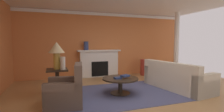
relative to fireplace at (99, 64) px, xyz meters
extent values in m
plane|color=tan|center=(0.22, -2.71, -0.54)|extent=(8.88, 8.88, 0.00)
cube|color=#CC723D|center=(0.22, 0.21, 0.81)|extent=(7.43, 0.12, 2.70)
cube|color=white|center=(0.22, 0.13, 2.08)|extent=(7.43, 0.08, 0.12)
cube|color=#4C517A|center=(-0.06, -2.51, -0.53)|extent=(3.67, 2.31, 0.01)
cube|color=white|center=(0.00, 0.01, 0.00)|extent=(1.60, 0.25, 1.07)
cube|color=black|center=(0.00, -0.01, -0.19)|extent=(0.70, 0.26, 0.60)
cube|color=white|center=(0.00, -0.02, 0.56)|extent=(1.80, 0.35, 0.06)
cube|color=beige|center=(1.80, -2.60, -0.31)|extent=(1.17, 2.20, 0.45)
cube|color=beige|center=(1.45, -2.65, 0.11)|extent=(0.48, 2.11, 0.40)
cube|color=beige|center=(1.93, -3.55, -0.23)|extent=(0.92, 0.32, 0.62)
cube|color=beige|center=(1.67, -1.66, -0.23)|extent=(0.92, 0.32, 0.62)
cube|color=brown|center=(-1.58, -2.91, -0.32)|extent=(0.91, 0.91, 0.44)
cube|color=brown|center=(-1.27, -2.96, 0.16)|extent=(0.28, 0.82, 0.51)
cube|color=brown|center=(-1.53, -2.58, -0.24)|extent=(0.81, 0.26, 0.60)
cube|color=brown|center=(-1.63, -3.24, -0.24)|extent=(0.81, 0.26, 0.60)
cylinder|color=#2D2319|center=(-0.06, -2.51, -0.11)|extent=(1.00, 1.00, 0.04)
cylinder|color=#2D2319|center=(-0.06, -2.51, -0.33)|extent=(0.12, 0.12, 0.41)
cylinder|color=#2D2319|center=(-0.06, -2.51, -0.52)|extent=(0.56, 0.56, 0.03)
cube|color=#2D2319|center=(-1.72, -1.95, 0.14)|extent=(0.56, 0.56, 0.04)
cube|color=#2D2319|center=(-1.72, -1.95, -0.21)|extent=(0.10, 0.10, 0.66)
cube|color=#2D2319|center=(-1.72, -1.95, -0.52)|extent=(0.45, 0.45, 0.04)
cylinder|color=#B28E38|center=(-1.72, -1.95, 0.39)|extent=(0.18, 0.18, 0.45)
cone|color=#C6B284|center=(-1.72, -1.95, 0.76)|extent=(0.44, 0.44, 0.30)
cylinder|color=beige|center=(-1.57, -2.07, 0.34)|extent=(0.13, 0.13, 0.34)
cylinder|color=#9E3328|center=(1.98, -0.30, -0.19)|extent=(0.35, 0.35, 0.70)
cylinder|color=navy|center=(-0.55, -0.05, 0.76)|extent=(0.19, 0.19, 0.34)
cube|color=navy|center=(-0.17, -2.60, -0.06)|extent=(0.21, 0.17, 0.05)
cube|color=navy|center=(0.04, -2.61, -0.02)|extent=(0.27, 0.22, 0.05)
cylinder|color=white|center=(3.16, -0.92, 0.81)|extent=(0.20, 0.20, 2.70)
camera|label=1|loc=(-1.80, -6.79, 0.89)|focal=26.99mm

